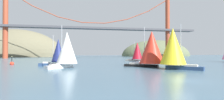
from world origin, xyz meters
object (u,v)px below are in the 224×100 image
at_px(sailboat_yellow_sail, 173,47).
at_px(sailboat_navy_sail, 57,52).
at_px(sailboat_white_mainsail, 67,48).
at_px(sailboat_crimson_sail, 137,51).
at_px(channel_buoy, 12,63).
at_px(sailboat_scarlet_sail, 151,48).

distance_m(sailboat_yellow_sail, sailboat_navy_sail, 28.30).
height_order(sailboat_yellow_sail, sailboat_white_mainsail, sailboat_white_mainsail).
xyz_separation_m(sailboat_crimson_sail, channel_buoy, (-40.61, -11.31, -3.47)).
distance_m(sailboat_white_mainsail, sailboat_crimson_sail, 35.50).
bearing_deg(sailboat_yellow_sail, channel_buoy, 149.45).
xyz_separation_m(sailboat_scarlet_sail, channel_buoy, (-34.55, 15.49, -4.16)).
bearing_deg(sailboat_scarlet_sail, sailboat_yellow_sail, -70.69).
bearing_deg(sailboat_white_mainsail, sailboat_crimson_sail, 43.94).
distance_m(sailboat_navy_sail, channel_buoy, 14.71).
xyz_separation_m(sailboat_navy_sail, sailboat_scarlet_sail, (21.94, -8.64, 0.95)).
height_order(sailboat_white_mainsail, channel_buoy, sailboat_white_mainsail).
distance_m(sailboat_yellow_sail, channel_buoy, 42.83).
bearing_deg(sailboat_scarlet_sail, sailboat_white_mainsail, 173.65).
xyz_separation_m(sailboat_yellow_sail, channel_buoy, (-36.71, 21.66, -4.20)).
distance_m(sailboat_white_mainsail, sailboat_navy_sail, 6.95).
bearing_deg(sailboat_scarlet_sail, sailboat_crimson_sail, 77.27).
bearing_deg(sailboat_white_mainsail, sailboat_scarlet_sail, -6.35).
bearing_deg(sailboat_white_mainsail, channel_buoy, 138.48).
bearing_deg(channel_buoy, sailboat_crimson_sail, 15.56).
distance_m(sailboat_yellow_sail, sailboat_scarlet_sail, 6.54).
distance_m(sailboat_scarlet_sail, channel_buoy, 38.09).
bearing_deg(sailboat_yellow_sail, sailboat_scarlet_sail, 109.31).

